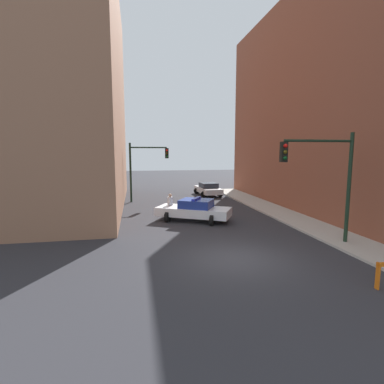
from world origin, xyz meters
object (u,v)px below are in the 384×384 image
object	(u,v)px
parked_car_near	(208,189)
traffic_light_near	(328,171)
pedestrian_crossing	(170,205)
police_car	(194,210)
traffic_light_far	(143,164)

from	to	relation	value
parked_car_near	traffic_light_near	bearing A→B (deg)	-88.57
traffic_light_near	pedestrian_crossing	bearing A→B (deg)	131.60
police_car	parked_car_near	world-z (taller)	police_car
traffic_light_near	parked_car_near	size ratio (longest dim) A/B	1.18
traffic_light_far	pedestrian_crossing	world-z (taller)	traffic_light_far
pedestrian_crossing	traffic_light_far	bearing A→B (deg)	-12.05
traffic_light_far	traffic_light_near	bearing A→B (deg)	-60.71
parked_car_near	pedestrian_crossing	distance (m)	10.95
traffic_light_far	parked_car_near	distance (m)	7.61
traffic_light_near	traffic_light_far	distance (m)	16.42
traffic_light_near	police_car	bearing A→B (deg)	129.40
parked_car_near	traffic_light_far	bearing A→B (deg)	-161.10
traffic_light_near	traffic_light_far	world-z (taller)	traffic_light_near
traffic_light_far	pedestrian_crossing	xyz separation A→B (m)	(1.55, -7.02, -2.54)
traffic_light_near	parked_car_near	world-z (taller)	traffic_light_near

